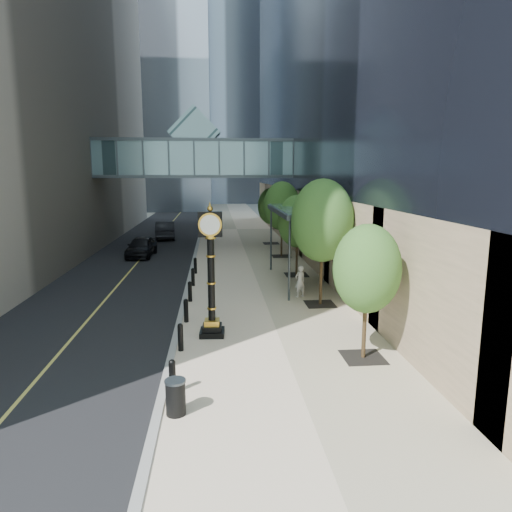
# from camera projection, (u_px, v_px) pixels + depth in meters

# --- Properties ---
(ground) EXTENTS (320.00, 320.00, 0.00)m
(ground) POSITION_uv_depth(u_px,v_px,m) (270.00, 408.00, 12.46)
(ground) COLOR gray
(ground) RESTS_ON ground
(road) EXTENTS (8.00, 180.00, 0.02)m
(road) POSITION_uv_depth(u_px,v_px,m) (165.00, 230.00, 51.03)
(road) COLOR black
(road) RESTS_ON ground
(sidewalk) EXTENTS (8.00, 180.00, 0.06)m
(sidewalk) POSITION_uv_depth(u_px,v_px,m) (237.00, 229.00, 51.73)
(sidewalk) COLOR beige
(sidewalk) RESTS_ON ground
(curb) EXTENTS (0.25, 180.00, 0.07)m
(curb) POSITION_uv_depth(u_px,v_px,m) (201.00, 230.00, 51.38)
(curb) COLOR gray
(curb) RESTS_ON ground
(distant_tower_c) EXTENTS (22.00, 22.00, 65.00)m
(distant_tower_c) POSITION_uv_depth(u_px,v_px,m) (196.00, 75.00, 123.69)
(distant_tower_c) COLOR #99A8C0
(distant_tower_c) RESTS_ON ground
(skywalk) EXTENTS (17.00, 4.20, 5.80)m
(skywalk) POSITION_uv_depth(u_px,v_px,m) (195.00, 156.00, 38.25)
(skywalk) COLOR slate
(skywalk) RESTS_ON ground
(entrance_canopy) EXTENTS (3.00, 8.00, 4.38)m
(entrance_canopy) POSITION_uv_depth(u_px,v_px,m) (302.00, 211.00, 25.73)
(entrance_canopy) COLOR #383F44
(entrance_canopy) RESTS_ON ground
(bollard_row) EXTENTS (0.20, 16.20, 0.90)m
(bollard_row) POSITION_uv_depth(u_px,v_px,m) (188.00, 301.00, 20.95)
(bollard_row) COLOR black
(bollard_row) RESTS_ON sidewalk
(street_trees) EXTENTS (2.93, 28.34, 6.02)m
(street_trees) POSITION_uv_depth(u_px,v_px,m) (297.00, 216.00, 27.90)
(street_trees) COLOR black
(street_trees) RESTS_ON sidewalk
(street_clock) EXTENTS (1.00, 1.00, 5.06)m
(street_clock) POSITION_uv_depth(u_px,v_px,m) (211.00, 281.00, 17.48)
(street_clock) COLOR black
(street_clock) RESTS_ON sidewalk
(trash_bin) EXTENTS (0.57, 0.57, 0.90)m
(trash_bin) POSITION_uv_depth(u_px,v_px,m) (176.00, 398.00, 11.94)
(trash_bin) COLOR black
(trash_bin) RESTS_ON sidewalk
(pedestrian) EXTENTS (0.71, 0.60, 1.65)m
(pedestrian) POSITION_uv_depth(u_px,v_px,m) (300.00, 281.00, 23.25)
(pedestrian) COLOR beige
(pedestrian) RESTS_ON sidewalk
(car_near) EXTENTS (2.11, 4.66, 1.55)m
(car_near) POSITION_uv_depth(u_px,v_px,m) (141.00, 246.00, 34.83)
(car_near) COLOR black
(car_near) RESTS_ON road
(car_far) EXTENTS (2.24, 5.24, 1.68)m
(car_far) POSITION_uv_depth(u_px,v_px,m) (165.00, 230.00, 44.50)
(car_far) COLOR black
(car_far) RESTS_ON road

